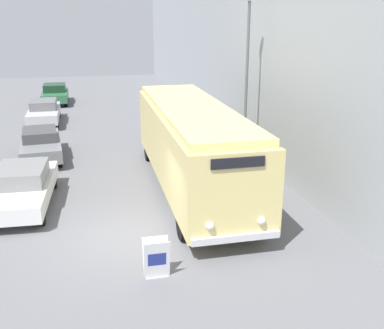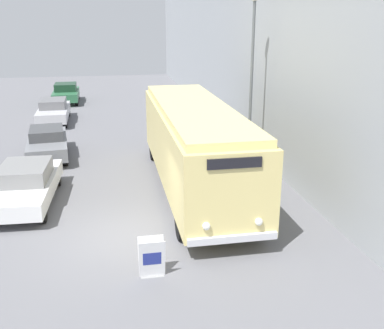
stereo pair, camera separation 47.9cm
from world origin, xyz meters
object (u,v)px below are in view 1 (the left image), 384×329
Objects in this scene: sign_board at (156,259)px; streetlamp at (247,60)px; parked_car_far at (44,111)px; parked_car_distant at (55,94)px; parked_car_near at (22,186)px; parked_car_mid at (41,144)px; vintage_bus at (192,142)px.

streetlamp is (5.10, 8.09, 4.12)m from sign_board.
parked_car_distant is at bearing 87.02° from parked_car_far.
streetlamp is 1.50× the size of parked_car_near.
sign_board is at bearing -76.86° from parked_car_mid.
streetlamp reaches higher than parked_car_mid.
parked_car_far is at bearing -92.95° from parked_car_distant.
parked_car_mid reaches higher than sign_board.
vintage_bus is 1.51× the size of streetlamp.
parked_car_mid is at bearing 108.70° from sign_board.
parked_car_near is at bearing -96.71° from parked_car_mid.
vintage_bus is 4.57m from streetlamp.
parked_car_near is 1.06× the size of parked_car_mid.
vintage_bus reaches higher than parked_car_near.
vintage_bus reaches higher than parked_car_distant.
parked_car_distant reaches higher than parked_car_mid.
streetlamp is at bearing -63.66° from parked_car_distant.
streetlamp is at bearing 37.74° from vintage_bus.
sign_board is 0.22× the size of parked_car_near.
streetlamp reaches higher than sign_board.
vintage_bus is 2.26× the size of parked_car_near.
parked_car_near reaches higher than sign_board.
vintage_bus is at bearing -142.26° from streetlamp.
parked_car_near is at bearing -176.89° from vintage_bus.
parked_car_mid is 0.95× the size of parked_car_far.
parked_car_near is at bearing -164.17° from streetlamp.
parked_car_near is 5.59m from parked_car_mid.
sign_board is 0.23× the size of parked_car_mid.
vintage_bus is at bearing 69.17° from sign_board.
parked_car_far reaches higher than parked_car_near.
parked_car_distant reaches higher than sign_board.
parked_car_near is (-8.98, -2.55, -3.91)m from streetlamp.
parked_car_mid is (-6.01, 5.26, -1.11)m from vintage_bus.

